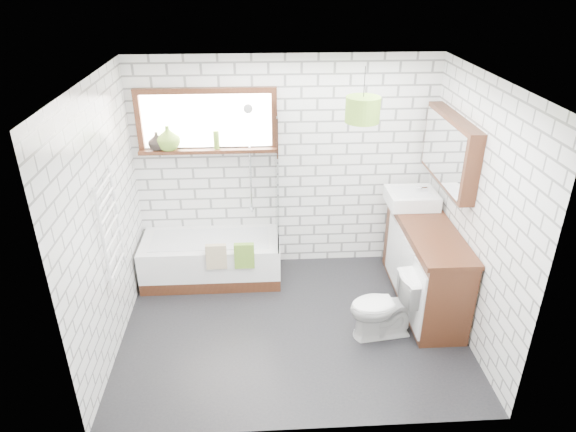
{
  "coord_description": "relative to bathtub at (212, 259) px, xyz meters",
  "views": [
    {
      "loc": [
        -0.29,
        -4.2,
        3.37
      ],
      "look_at": [
        -0.03,
        0.25,
        1.14
      ],
      "focal_mm": 32.0,
      "sensor_mm": 36.0,
      "label": 1
    }
  ],
  "objects": [
    {
      "name": "floor",
      "position": [
        0.88,
        -0.95,
        -0.26
      ],
      "size": [
        3.4,
        2.6,
        0.01
      ],
      "primitive_type": "cube",
      "color": "black",
      "rests_on": "ground"
    },
    {
      "name": "ceiling",
      "position": [
        0.88,
        -0.95,
        2.25
      ],
      "size": [
        3.4,
        2.6,
        0.01
      ],
      "primitive_type": "cube",
      "color": "white",
      "rests_on": "ground"
    },
    {
      "name": "wall_back",
      "position": [
        0.88,
        0.35,
        1.0
      ],
      "size": [
        3.4,
        0.01,
        2.5
      ],
      "primitive_type": "cube",
      "color": "white",
      "rests_on": "ground"
    },
    {
      "name": "wall_front",
      "position": [
        0.88,
        -2.26,
        1.0
      ],
      "size": [
        3.4,
        0.01,
        2.5
      ],
      "primitive_type": "cube",
      "color": "white",
      "rests_on": "ground"
    },
    {
      "name": "wall_left",
      "position": [
        -0.83,
        -0.95,
        1.0
      ],
      "size": [
        0.01,
        2.6,
        2.5
      ],
      "primitive_type": "cube",
      "color": "white",
      "rests_on": "ground"
    },
    {
      "name": "wall_right",
      "position": [
        2.58,
        -0.95,
        1.0
      ],
      "size": [
        0.01,
        2.6,
        2.5
      ],
      "primitive_type": "cube",
      "color": "white",
      "rests_on": "ground"
    },
    {
      "name": "window",
      "position": [
        0.03,
        0.31,
        1.55
      ],
      "size": [
        1.52,
        0.16,
        0.68
      ],
      "primitive_type": "cube",
      "color": "#371A0F",
      "rests_on": "wall_back"
    },
    {
      "name": "towel_radiator",
      "position": [
        -0.78,
        -0.95,
        0.95
      ],
      "size": [
        0.06,
        0.52,
        1.0
      ],
      "primitive_type": "cube",
      "color": "white",
      "rests_on": "wall_left"
    },
    {
      "name": "mirror_cabinet",
      "position": [
        2.5,
        -0.35,
        1.4
      ],
      "size": [
        0.16,
        1.2,
        0.7
      ],
      "primitive_type": "cube",
      "color": "#371A0F",
      "rests_on": "wall_right"
    },
    {
      "name": "shower_riser",
      "position": [
        0.48,
        0.31,
        1.1
      ],
      "size": [
        0.02,
        0.02,
        1.3
      ],
      "primitive_type": "cylinder",
      "color": "silver",
      "rests_on": "wall_back"
    },
    {
      "name": "bathtub",
      "position": [
        0.0,
        0.0,
        0.0
      ],
      "size": [
        1.57,
        0.69,
        0.51
      ],
      "primitive_type": "cube",
      "color": "white",
      "rests_on": "floor"
    },
    {
      "name": "shower_screen",
      "position": [
        0.76,
        0.0,
        1.0
      ],
      "size": [
        0.02,
        0.72,
        1.5
      ],
      "primitive_type": "cube",
      "color": "white",
      "rests_on": "bathtub"
    },
    {
      "name": "towel_green",
      "position": [
        0.39,
        -0.35,
        0.23
      ],
      "size": [
        0.22,
        0.06,
        0.3
      ],
      "primitive_type": "cube",
      "color": "olive",
      "rests_on": "bathtub"
    },
    {
      "name": "towel_beige",
      "position": [
        0.09,
        -0.35,
        0.23
      ],
      "size": [
        0.22,
        0.06,
        0.29
      ],
      "primitive_type": "cube",
      "color": "tan",
      "rests_on": "bathtub"
    },
    {
      "name": "vanity",
      "position": [
        2.32,
        -0.58,
        0.21
      ],
      "size": [
        0.52,
        1.61,
        0.92
      ],
      "primitive_type": "cube",
      "color": "#371A0F",
      "rests_on": "floor"
    },
    {
      "name": "basin",
      "position": [
        2.26,
        -0.08,
        0.75
      ],
      "size": [
        0.53,
        0.47,
        0.16
      ],
      "primitive_type": "cube",
      "color": "white",
      "rests_on": "vanity"
    },
    {
      "name": "tap",
      "position": [
        2.42,
        -0.08,
        0.8
      ],
      "size": [
        0.03,
        0.03,
        0.15
      ],
      "primitive_type": "cylinder",
      "rotation": [
        0.0,
        0.0,
        0.2
      ],
      "color": "silver",
      "rests_on": "vanity"
    },
    {
      "name": "toilet",
      "position": [
        1.76,
        -1.14,
        0.08
      ],
      "size": [
        0.46,
        0.71,
        0.67
      ],
      "primitive_type": "imported",
      "rotation": [
        0.0,
        0.0,
        -1.44
      ],
      "color": "white",
      "rests_on": "floor"
    },
    {
      "name": "vase_olive",
      "position": [
        -0.4,
        0.28,
        1.36
      ],
      "size": [
        0.32,
        0.32,
        0.27
      ],
      "primitive_type": "imported",
      "rotation": [
        0.0,
        0.0,
        0.31
      ],
      "color": "olive",
      "rests_on": "window"
    },
    {
      "name": "vase_dark",
      "position": [
        -0.53,
        0.28,
        1.33
      ],
      "size": [
        0.21,
        0.21,
        0.2
      ],
      "primitive_type": "imported",
      "rotation": [
        0.0,
        0.0,
        0.11
      ],
      "color": "black",
      "rests_on": "window"
    },
    {
      "name": "bottle",
      "position": [
        0.12,
        0.28,
        1.33
      ],
      "size": [
        0.08,
        0.08,
        0.2
      ],
      "primitive_type": "cylinder",
      "rotation": [
        0.0,
        0.0,
        -0.34
      ],
      "color": "olive",
      "rests_on": "window"
    },
    {
      "name": "pendant",
      "position": [
        1.57,
        -0.42,
        1.85
      ],
      "size": [
        0.33,
        0.33,
        0.24
      ],
      "primitive_type": "cylinder",
      "color": "olive",
      "rests_on": "ceiling"
    }
  ]
}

